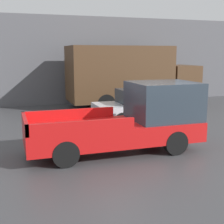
% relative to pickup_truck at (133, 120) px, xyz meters
% --- Properties ---
extents(ground_plane, '(60.00, 60.00, 0.00)m').
position_rel_pickup_truck_xyz_m(ground_plane, '(0.39, -0.01, -0.97)').
color(ground_plane, '#3D3D3F').
extents(building_wall, '(28.00, 0.15, 5.19)m').
position_rel_pickup_truck_xyz_m(building_wall, '(0.39, 9.75, 1.62)').
color(building_wall, '#56565B').
rests_on(building_wall, ground).
extents(pickup_truck, '(5.38, 1.97, 2.12)m').
position_rel_pickup_truck_xyz_m(pickup_truck, '(0.00, 0.00, 0.00)').
color(pickup_truck, red).
rests_on(pickup_truck, ground).
extents(car, '(4.21, 1.88, 1.49)m').
position_rel_pickup_truck_xyz_m(car, '(1.95, 3.48, -0.21)').
color(car, silver).
rests_on(car, ground).
extents(delivery_truck, '(7.37, 2.59, 3.41)m').
position_rel_pickup_truck_xyz_m(delivery_truck, '(2.80, 7.46, 0.85)').
color(delivery_truck, '#4C331E').
rests_on(delivery_truck, ground).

